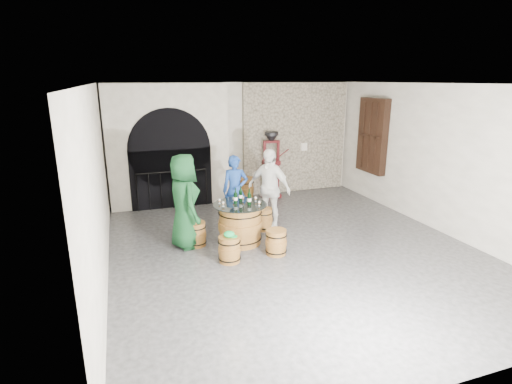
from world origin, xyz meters
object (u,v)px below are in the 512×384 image
object	(u,v)px
wine_bottle_right	(241,195)
barrel_stool_right	(263,219)
wine_bottle_left	(236,197)
side_barrel	(245,189)
barrel_stool_far	(236,217)
barrel_stool_near_right	(276,242)
barrel_stool_left	(196,234)
barrel_stool_near_left	(229,249)
person_green	(184,201)
person_blue	(235,190)
wine_bottle_center	(249,198)
corking_press	(271,160)
barrel_table	(240,224)
person_white	(269,189)

from	to	relation	value
wine_bottle_right	barrel_stool_right	bearing A→B (deg)	29.26
wine_bottle_left	side_barrel	distance (m)	2.98
barrel_stool_far	barrel_stool_near_right	distance (m)	1.68
barrel_stool_far	barrel_stool_right	bearing A→B (deg)	-31.72
barrel_stool_near_right	barrel_stool_left	bearing A→B (deg)	146.41
barrel_stool_left	wine_bottle_left	size ratio (longest dim) A/B	1.54
wine_bottle_right	side_barrel	xyz separation A→B (m)	(0.90, 2.59, -0.64)
wine_bottle_right	barrel_stool_far	bearing A→B (deg)	81.82
barrel_stool_near_left	wine_bottle_left	xyz separation A→B (m)	(0.38, 0.86, 0.73)
barrel_stool_left	barrel_stool_right	bearing A→B (deg)	13.83
person_green	person_blue	world-z (taller)	person_green
person_green	barrel_stool_right	bearing A→B (deg)	-89.14
person_green	wine_bottle_center	xyz separation A→B (m)	(1.26, -0.29, 0.02)
wine_bottle_center	wine_bottle_right	world-z (taller)	same
barrel_stool_left	barrel_stool_right	world-z (taller)	same
barrel_stool_near_left	wine_bottle_right	xyz separation A→B (m)	(0.53, 0.99, 0.73)
barrel_stool_left	barrel_stool_near_left	distance (m)	1.05
person_green	barrel_stool_far	bearing A→B (deg)	-71.84
person_blue	corking_press	world-z (taller)	corking_press
person_blue	side_barrel	world-z (taller)	person_blue
barrel_table	person_green	world-z (taller)	person_green
barrel_table	barrel_stool_near_right	xyz separation A→B (m)	(0.50, -0.76, -0.17)
barrel_table	person_blue	xyz separation A→B (m)	(0.23, 1.13, 0.39)
barrel_stool_left	barrel_stool_near_left	xyz separation A→B (m)	(0.44, -0.95, 0.00)
barrel_table	wine_bottle_center	size ratio (longest dim) A/B	3.38
barrel_stool_near_right	person_green	bearing A→B (deg)	148.86
barrel_stool_far	wine_bottle_left	bearing A→B (deg)	-106.84
wine_bottle_left	person_green	bearing A→B (deg)	173.05
barrel_stool_far	person_blue	size ratio (longest dim) A/B	0.31
barrel_stool_right	person_blue	world-z (taller)	person_blue
barrel_stool_near_right	barrel_stool_near_left	world-z (taller)	same
person_blue	person_white	size ratio (longest dim) A/B	0.89
barrel_table	barrel_stool_near_left	distance (m)	0.92
barrel_stool_near_right	corking_press	bearing A→B (deg)	70.31
barrel_table	side_barrel	bearing A→B (deg)	70.60
barrel_table	wine_bottle_left	bearing A→B (deg)	132.53
person_green	wine_bottle_left	bearing A→B (deg)	-107.37
wine_bottle_center	side_barrel	bearing A→B (deg)	74.29
person_green	barrel_table	bearing A→B (deg)	-110.72
barrel_table	corking_press	world-z (taller)	corking_press
barrel_stool_right	barrel_stool_near_left	distance (m)	1.78
barrel_stool_left	barrel_stool_near_left	size ratio (longest dim) A/B	1.00
person_white	corking_press	world-z (taller)	corking_press
barrel_stool_near_left	wine_bottle_right	distance (m)	1.34
wine_bottle_left	corking_press	size ratio (longest dim) A/B	0.17
barrel_stool_far	person_blue	bearing A→B (deg)	78.59
person_blue	wine_bottle_center	bearing A→B (deg)	-78.71
barrel_stool_far	barrel_stool_near_left	bearing A→B (deg)	-110.52
barrel_stool_near_right	person_white	xyz separation A→B (m)	(0.40, 1.45, 0.66)
barrel_stool_far	person_white	distance (m)	0.99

